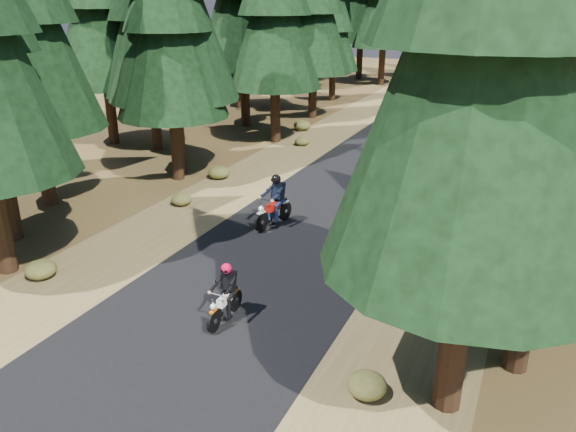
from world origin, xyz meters
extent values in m
plane|color=#432C18|center=(0.00, 0.00, 0.00)|extent=(120.00, 120.00, 0.00)
cube|color=black|center=(0.00, 5.00, 0.01)|extent=(6.00, 100.00, 0.01)
cube|color=brown|center=(-4.60, 5.00, 0.00)|extent=(3.20, 100.00, 0.01)
cube|color=brown|center=(4.60, 5.00, 0.00)|extent=(3.20, 100.00, 0.01)
cylinder|color=black|center=(5.66, -3.70, 2.92)|extent=(0.53, 0.53, 5.85)
cone|color=black|center=(5.66, -3.70, 6.58)|extent=(4.97, 4.97, 7.31)
cylinder|color=black|center=(-8.34, -1.35, 2.57)|extent=(0.51, 0.51, 5.15)
cylinder|color=black|center=(6.77, -1.94, 2.55)|extent=(0.50, 0.50, 5.11)
cone|color=black|center=(6.77, -1.94, 5.75)|extent=(4.34, 4.34, 6.38)
cylinder|color=black|center=(-9.82, 1.53, 2.87)|extent=(0.53, 0.53, 5.73)
cone|color=black|center=(-9.82, 1.53, 6.45)|extent=(4.87, 4.87, 7.17)
cylinder|color=black|center=(-7.26, 6.17, 2.67)|extent=(0.51, 0.51, 5.34)
cone|color=black|center=(-7.26, 6.17, 6.01)|extent=(4.54, 4.54, 6.68)
cylinder|color=black|center=(6.06, 4.48, 2.26)|extent=(0.48, 0.48, 4.52)
cone|color=black|center=(6.06, 4.48, 5.08)|extent=(3.84, 3.84, 5.65)
cone|color=black|center=(6.06, 4.48, 7.12)|extent=(2.94, 2.94, 4.07)
cylinder|color=black|center=(-7.70, 6.96, 3.21)|extent=(0.56, 0.56, 6.43)
cylinder|color=black|center=(-11.13, 9.93, 2.78)|extent=(0.52, 0.52, 5.56)
cone|color=black|center=(-11.13, 9.93, 6.26)|extent=(4.73, 4.73, 6.95)
cylinder|color=black|center=(-6.35, 13.89, 2.86)|extent=(0.53, 0.53, 5.72)
cone|color=black|center=(-6.35, 13.89, 6.43)|extent=(4.86, 4.86, 7.15)
cylinder|color=black|center=(6.98, 14.07, 2.25)|extent=(0.48, 0.48, 4.51)
cone|color=black|center=(6.98, 14.07, 5.07)|extent=(3.83, 3.83, 5.64)
cone|color=black|center=(6.98, 14.07, 7.10)|extent=(2.93, 2.93, 4.06)
cylinder|color=black|center=(-9.76, 16.85, 3.18)|extent=(0.55, 0.55, 6.37)
cylinder|color=black|center=(-7.00, 20.76, 2.82)|extent=(0.53, 0.53, 5.64)
cone|color=black|center=(-7.00, 20.76, 6.34)|extent=(4.79, 4.79, 7.05)
cylinder|color=black|center=(6.93, 19.74, 2.91)|extent=(0.53, 0.53, 5.83)
cone|color=black|center=(6.93, 19.74, 6.56)|extent=(4.95, 4.95, 7.29)
cylinder|color=black|center=(-10.86, 23.22, 2.72)|extent=(0.52, 0.52, 5.45)
cone|color=black|center=(-10.86, 23.22, 6.13)|extent=(4.63, 4.63, 6.81)
cylinder|color=black|center=(-8.12, 27.46, 2.21)|extent=(0.48, 0.48, 4.42)
cone|color=black|center=(-8.12, 27.46, 4.97)|extent=(3.76, 3.76, 5.52)
cone|color=black|center=(-8.12, 27.46, 6.96)|extent=(2.87, 2.87, 3.98)
cylinder|color=black|center=(-11.79, 32.77, 2.37)|extent=(0.49, 0.49, 4.75)
cone|color=black|center=(-11.79, 32.77, 5.34)|extent=(4.04, 4.04, 5.93)
cylinder|color=black|center=(-14.00, 10.00, 3.00)|extent=(0.54, 0.54, 6.00)
cone|color=black|center=(-14.00, 10.00, 6.75)|extent=(5.10, 5.10, 7.50)
cylinder|color=black|center=(-13.00, 22.00, 3.20)|extent=(0.56, 0.56, 6.40)
cylinder|color=black|center=(-7.00, 37.00, 3.20)|extent=(0.56, 0.56, 6.40)
cylinder|color=black|center=(7.00, 37.00, 3.00)|extent=(0.54, 0.54, 6.00)
cone|color=black|center=(7.00, 37.00, 6.75)|extent=(5.10, 5.10, 7.50)
cylinder|color=black|center=(-10.00, 40.00, 3.40)|extent=(0.57, 0.57, 6.80)
cylinder|color=black|center=(-4.00, 43.00, 3.00)|extent=(0.54, 0.54, 6.00)
cone|color=black|center=(-4.00, 43.00, 6.75)|extent=(5.10, 5.10, 7.50)
cylinder|color=black|center=(4.00, 43.00, 3.20)|extent=(0.56, 0.56, 6.40)
cylinder|color=black|center=(0.00, 46.00, 3.40)|extent=(0.57, 0.57, 6.80)
cylinder|color=black|center=(-13.00, 36.00, 2.80)|extent=(0.52, 0.52, 5.60)
cone|color=black|center=(-13.00, 36.00, 6.30)|extent=(4.76, 4.76, 7.00)
cylinder|color=#4C4233|center=(6.78, 9.63, 0.16)|extent=(5.99, 2.57, 0.32)
ellipsoid|color=#474C1E|center=(-5.70, 6.90, 0.27)|extent=(0.90, 0.90, 0.54)
ellipsoid|color=#474C1E|center=(7.67, 15.00, 0.34)|extent=(1.13, 1.13, 0.68)
ellipsoid|color=#474C1E|center=(4.73, 10.35, 0.23)|extent=(0.76, 0.76, 0.45)
ellipsoid|color=#474C1E|center=(6.11, 20.40, 0.25)|extent=(0.85, 0.85, 0.51)
ellipsoid|color=#474C1E|center=(6.31, 0.42, 0.25)|extent=(0.83, 0.83, 0.50)
ellipsoid|color=#474C1E|center=(-5.25, 3.45, 0.23)|extent=(0.75, 0.75, 0.45)
ellipsoid|color=#474C1E|center=(-4.71, 13.67, 0.22)|extent=(0.75, 0.75, 0.45)
ellipsoid|color=#474C1E|center=(6.87, 6.66, 0.29)|extent=(0.98, 0.98, 0.59)
ellipsoid|color=#474C1E|center=(-6.11, 16.99, 0.30)|extent=(0.99, 0.99, 0.59)
ellipsoid|color=#474C1E|center=(4.20, -4.07, 0.24)|extent=(0.79, 0.79, 0.47)
ellipsoid|color=#474C1E|center=(-5.42, -3.04, 0.25)|extent=(0.84, 0.84, 0.51)
cube|color=black|center=(0.32, -2.84, 0.98)|extent=(0.33, 0.20, 0.47)
sphere|color=#BD072E|center=(0.32, -2.84, 1.32)|extent=(0.26, 0.26, 0.26)
cube|color=black|center=(-1.25, 3.05, 1.20)|extent=(0.44, 0.32, 0.57)
sphere|color=black|center=(-1.25, 3.05, 1.61)|extent=(0.38, 0.38, 0.32)
camera|label=1|loc=(6.49, -12.82, 7.22)|focal=35.00mm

